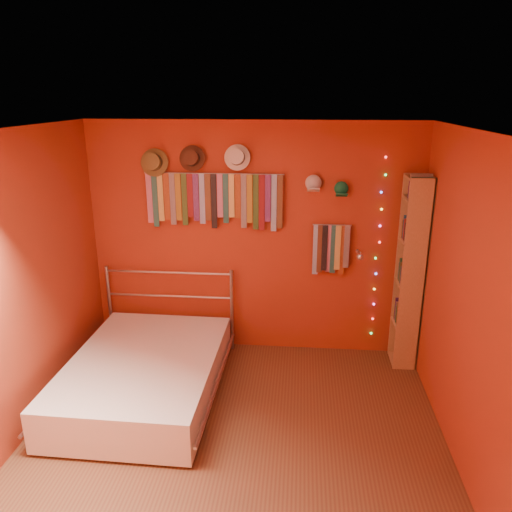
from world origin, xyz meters
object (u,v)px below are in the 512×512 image
(tie_rack, at_px, (214,198))
(bed, at_px, (145,375))
(reading_lamp, at_px, (360,256))
(bookshelf, at_px, (414,273))

(tie_rack, xyz_separation_m, bed, (-0.53, -1.02, -1.50))
(reading_lamp, height_order, bed, reading_lamp)
(reading_lamp, xyz_separation_m, bed, (-2.03, -0.85, -0.97))
(reading_lamp, relative_size, bookshelf, 0.15)
(tie_rack, relative_size, bookshelf, 0.72)
(reading_lamp, distance_m, bookshelf, 0.58)
(bookshelf, bearing_deg, bed, -161.46)
(reading_lamp, distance_m, bed, 2.40)
(reading_lamp, height_order, bookshelf, bookshelf)
(reading_lamp, xyz_separation_m, bookshelf, (0.55, 0.01, -0.17))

